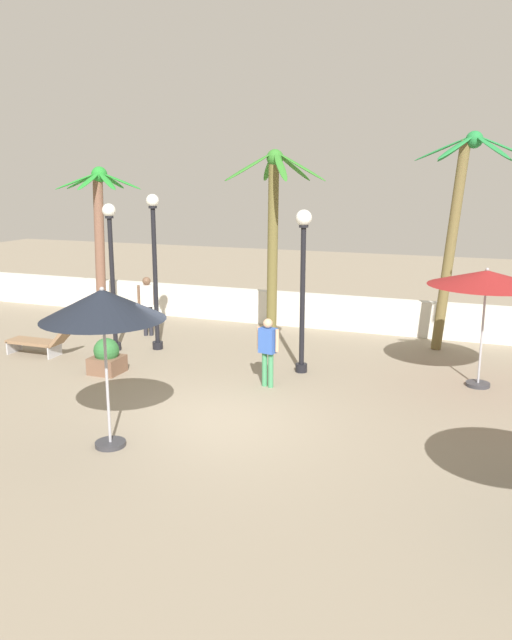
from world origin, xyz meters
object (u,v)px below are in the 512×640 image
lamp_post_2 (303,273)px  guest_1 (268,346)px  lamp_post_0 (112,265)px  palm_tree_1 (458,216)px  lounge_chair_1 (41,341)px  guest_2 (147,300)px  lamp_post_1 (155,261)px  planter (107,357)px  palm_tree_2 (100,226)px  patio_umbrella_0 (103,306)px  patio_umbrella_1 (487,279)px  palm_tree_0 (273,223)px

lamp_post_2 → guest_1: 1.99m
lamp_post_0 → lamp_post_2: (5.23, -0.07, 0.08)m
palm_tree_1 → lounge_chair_1: (-9.88, -4.31, -3.18)m
guest_2 → guest_1: bearing=-32.5°
palm_tree_1 → lamp_post_1: palm_tree_1 is taller
palm_tree_1 → guest_2: palm_tree_1 is taller
lamp_post_1 → planter: bearing=-91.5°
palm_tree_2 → planter: (2.58, -3.74, -2.74)m
palm_tree_1 → palm_tree_2: bearing=-173.0°
patio_umbrella_0 → lamp_post_2: lamp_post_2 is taller
lounge_chair_1 → guest_2: guest_2 is taller
guest_1 → guest_2: guest_2 is taller
palm_tree_2 → guest_2: palm_tree_2 is taller
patio_umbrella_0 → lounge_chair_1: size_ratio=1.48×
palm_tree_2 → lamp_post_1: size_ratio=1.18×
patio_umbrella_1 → lounge_chair_1: size_ratio=1.41×
lamp_post_1 → guest_2: bearing=129.5°
palm_tree_1 → planter: 9.50m
patio_umbrella_0 → lamp_post_0: 6.29m
guest_1 → lamp_post_1: bearing=154.0°
palm_tree_1 → patio_umbrella_1: bearing=-73.5°
palm_tree_1 → lamp_post_2: bearing=-134.1°
lamp_post_0 → guest_2: lamp_post_0 is taller
palm_tree_0 → guest_2: 4.35m
lamp_post_2 → planter: bearing=-158.1°
lamp_post_1 → lamp_post_2: bearing=-7.8°
palm_tree_1 → lamp_post_2: palm_tree_1 is taller
patio_umbrella_1 → palm_tree_0: size_ratio=0.51×
palm_tree_2 → lamp_post_2: bearing=-16.3°
patio_umbrella_0 → palm_tree_2: size_ratio=0.58×
lamp_post_1 → guest_2: (-0.99, 1.20, -1.32)m
lounge_chair_1 → lamp_post_0: bearing=37.2°
patio_umbrella_0 → palm_tree_0: palm_tree_0 is taller
patio_umbrella_1 → palm_tree_0: 5.96m
palm_tree_0 → lamp_post_2: (1.57, -2.37, -0.95)m
palm_tree_2 → lounge_chair_1: size_ratio=2.56×
lamp_post_2 → guest_2: lamp_post_2 is taller
patio_umbrella_0 → guest_1: 4.48m
lamp_post_0 → lamp_post_2: bearing=-0.8°
patio_umbrella_1 → palm_tree_2: bearing=171.5°
planter → lounge_chair_1: bearing=165.0°
palm_tree_1 → palm_tree_2: 10.10m
patio_umbrella_0 → lamp_post_0: size_ratio=0.72×
patio_umbrella_1 → guest_2: patio_umbrella_1 is taller
patio_umbrella_0 → palm_tree_2: (-5.00, 7.25, 0.64)m
palm_tree_2 → guest_1: bearing=-27.1°
lamp_post_1 → guest_2: 2.04m
palm_tree_0 → lamp_post_2: 2.99m
palm_tree_0 → palm_tree_1: bearing=10.6°
lamp_post_1 → lounge_chair_1: (-2.50, -1.65, -2.00)m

